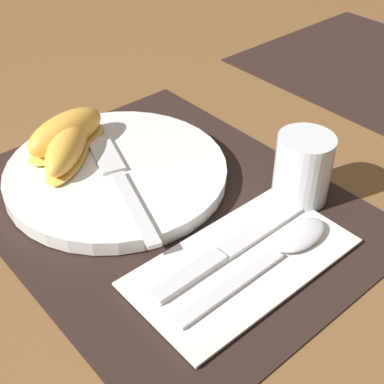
# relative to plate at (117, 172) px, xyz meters

# --- Properties ---
(ground_plane) EXTENTS (3.00, 3.00, 0.00)m
(ground_plane) POSITION_rel_plate_xyz_m (0.07, 0.01, -0.01)
(ground_plane) COLOR brown
(placemat) EXTENTS (0.42, 0.34, 0.00)m
(placemat) POSITION_rel_plate_xyz_m (0.07, 0.01, -0.01)
(placemat) COLOR black
(placemat) RESTS_ON ground_plane
(plate) EXTENTS (0.25, 0.25, 0.02)m
(plate) POSITION_rel_plate_xyz_m (0.00, 0.00, 0.00)
(plate) COLOR white
(plate) RESTS_ON placemat
(juice_glass) EXTENTS (0.06, 0.06, 0.08)m
(juice_glass) POSITION_rel_plate_xyz_m (0.16, 0.13, 0.02)
(juice_glass) COLOR silver
(juice_glass) RESTS_ON placemat
(napkin) EXTENTS (0.11, 0.22, 0.00)m
(napkin) POSITION_rel_plate_xyz_m (0.19, 0.02, -0.01)
(napkin) COLOR white
(napkin) RESTS_ON placemat
(knife) EXTENTS (0.02, 0.20, 0.01)m
(knife) POSITION_rel_plate_xyz_m (0.17, 0.02, -0.00)
(knife) COLOR silver
(knife) RESTS_ON napkin
(spoon) EXTENTS (0.03, 0.19, 0.01)m
(spoon) POSITION_rel_plate_xyz_m (0.20, 0.05, -0.00)
(spoon) COLOR silver
(spoon) RESTS_ON napkin
(fork) EXTENTS (0.20, 0.08, 0.00)m
(fork) POSITION_rel_plate_xyz_m (0.02, -0.01, 0.01)
(fork) COLOR silver
(fork) RESTS_ON plate
(citrus_wedge_0) EXTENTS (0.07, 0.12, 0.04)m
(citrus_wedge_0) POSITION_rel_plate_xyz_m (-0.07, -0.02, 0.03)
(citrus_wedge_0) COLOR #F7C656
(citrus_wedge_0) RESTS_ON plate
(citrus_wedge_1) EXTENTS (0.10, 0.11, 0.04)m
(citrus_wedge_1) POSITION_rel_plate_xyz_m (-0.05, -0.03, 0.02)
(citrus_wedge_1) COLOR #F7C656
(citrus_wedge_1) RESTS_ON plate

